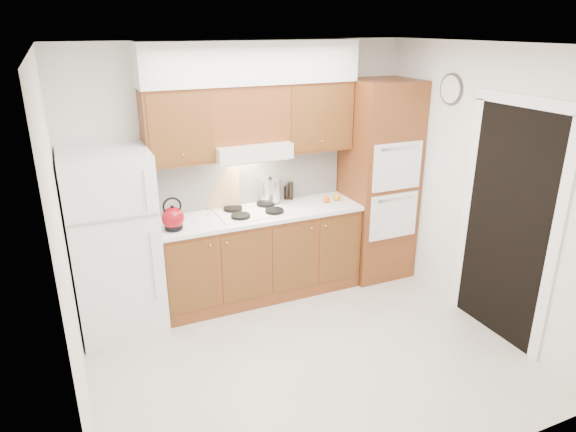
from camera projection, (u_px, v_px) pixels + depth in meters
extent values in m
plane|color=#BBB5A4|center=(307.00, 354.00, 4.53)|extent=(3.60, 3.60, 0.00)
plane|color=white|center=(311.00, 45.00, 3.62)|extent=(3.60, 3.60, 0.00)
cube|color=silver|center=(245.00, 171.00, 5.36)|extent=(3.60, 0.02, 2.60)
cube|color=silver|center=(64.00, 256.00, 3.39)|extent=(0.02, 3.00, 2.60)
cube|color=silver|center=(482.00, 189.00, 4.76)|extent=(0.02, 3.00, 2.60)
cube|color=white|center=(114.00, 244.00, 4.67)|extent=(0.75, 0.72, 1.72)
cube|color=brown|center=(259.00, 255.00, 5.41)|extent=(2.11, 0.60, 0.90)
cube|color=white|center=(259.00, 214.00, 5.24)|extent=(2.13, 0.62, 0.04)
cube|color=white|center=(248.00, 178.00, 5.38)|extent=(2.11, 0.03, 0.56)
cube|color=brown|center=(378.00, 181.00, 5.70)|extent=(0.70, 0.65, 2.20)
cube|color=brown|center=(177.00, 126.00, 4.75)|extent=(0.63, 0.33, 0.70)
cube|color=brown|center=(314.00, 116.00, 5.30)|extent=(0.73, 0.33, 0.70)
cube|color=silver|center=(250.00, 150.00, 5.06)|extent=(0.75, 0.45, 0.15)
cube|color=brown|center=(247.00, 113.00, 4.99)|extent=(0.75, 0.33, 0.55)
cube|color=silver|center=(251.00, 62.00, 4.83)|extent=(2.13, 0.36, 0.40)
cube|color=white|center=(254.00, 211.00, 5.22)|extent=(0.74, 0.50, 0.01)
cube|color=black|center=(507.00, 227.00, 4.54)|extent=(0.02, 0.90, 2.10)
cylinder|color=#3F3833|center=(451.00, 89.00, 4.93)|extent=(0.02, 0.30, 0.30)
sphere|color=maroon|center=(173.00, 218.00, 4.74)|extent=(0.25, 0.25, 0.21)
cube|color=tan|center=(223.00, 190.00, 5.27)|extent=(0.35, 0.21, 0.44)
cylinder|color=silver|center=(270.00, 190.00, 5.43)|extent=(0.24, 0.24, 0.23)
cylinder|color=black|center=(273.00, 192.00, 5.51)|extent=(0.07, 0.07, 0.20)
cylinder|color=black|center=(291.00, 191.00, 5.58)|extent=(0.06, 0.06, 0.19)
cylinder|color=black|center=(286.00, 193.00, 5.59)|extent=(0.05, 0.05, 0.15)
sphere|color=orange|center=(337.00, 197.00, 5.55)|extent=(0.10, 0.10, 0.08)
sphere|color=#EF5B0C|center=(326.00, 199.00, 5.48)|extent=(0.08, 0.08, 0.08)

